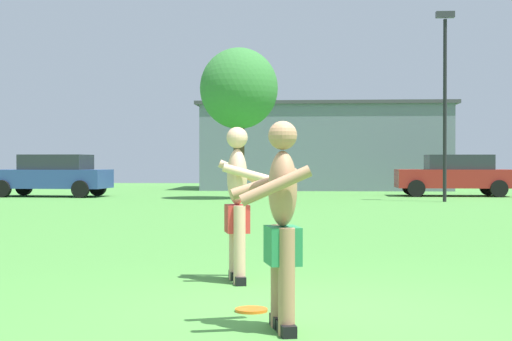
{
  "coord_description": "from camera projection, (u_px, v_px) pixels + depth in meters",
  "views": [
    {
      "loc": [
        0.0,
        -6.48,
        1.32
      ],
      "look_at": [
        -0.49,
        0.74,
        1.23
      ],
      "focal_mm": 53.92,
      "sensor_mm": 36.0,
      "label": 1
    }
  ],
  "objects": [
    {
      "name": "car_blue_near_post",
      "position": [
        52.0,
        175.0,
        28.89
      ],
      "size": [
        4.43,
        2.3,
        1.58
      ],
      "color": "#2D478C",
      "rests_on": "ground_plane"
    },
    {
      "name": "car_red_mid_lot",
      "position": [
        454.0,
        175.0,
        29.31
      ],
      "size": [
        4.31,
        2.05,
        1.58
      ],
      "color": "maroon",
      "rests_on": "ground_plane"
    },
    {
      "name": "lamp_post",
      "position": [
        445.0,
        87.0,
        25.11
      ],
      "size": [
        0.6,
        0.24,
        6.22
      ],
      "color": "black",
      "rests_on": "ground_plane"
    },
    {
      "name": "player_in_green",
      "position": [
        281.0,
        221.0,
        5.95
      ],
      "size": [
        0.67,
        0.63,
        1.63
      ],
      "color": "black",
      "rests_on": "ground_plane"
    },
    {
      "name": "frisbee",
      "position": [
        251.0,
        310.0,
        6.75
      ],
      "size": [
        0.29,
        0.29,
        0.03
      ],
      "primitive_type": "cylinder",
      "color": "orange",
      "rests_on": "ground_plane"
    },
    {
      "name": "ground_plane",
      "position": [
        308.0,
        318.0,
        6.48
      ],
      "size": [
        80.0,
        80.0,
        0.0
      ],
      "primitive_type": "plane",
      "color": "#4C8E3D"
    },
    {
      "name": "outbuilding_behind_lot",
      "position": [
        324.0,
        147.0,
        36.97
      ],
      "size": [
        11.8,
        5.97,
        4.05
      ],
      "color": "slate",
      "rests_on": "ground_plane"
    },
    {
      "name": "player_near",
      "position": [
        237.0,
        201.0,
        8.39
      ],
      "size": [
        0.68,
        0.63,
        1.7
      ],
      "color": "black",
      "rests_on": "ground_plane"
    },
    {
      "name": "tree_near_building",
      "position": [
        239.0,
        90.0,
        26.92
      ],
      "size": [
        2.73,
        2.73,
        5.31
      ],
      "color": "#4C3823",
      "rests_on": "ground_plane"
    }
  ]
}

